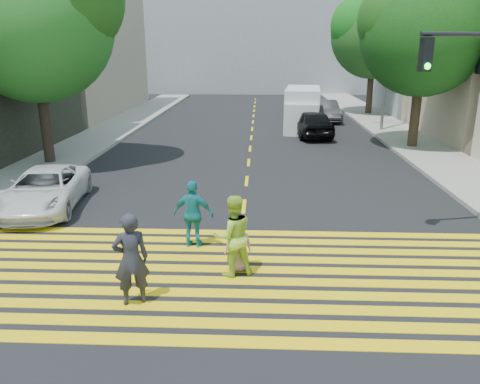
# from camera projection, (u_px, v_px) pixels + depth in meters

# --- Properties ---
(ground) EXTENTS (120.00, 120.00, 0.00)m
(ground) POSITION_uv_depth(u_px,v_px,m) (234.00, 305.00, 9.14)
(ground) COLOR black
(sidewalk_left) EXTENTS (3.00, 40.00, 0.15)m
(sidewalk_left) POSITION_uv_depth(u_px,v_px,m) (122.00, 124.00, 30.48)
(sidewalk_left) COLOR gray
(sidewalk_left) RESTS_ON ground
(sidewalk_right) EXTENTS (3.00, 60.00, 0.15)m
(sidewalk_right) POSITION_uv_depth(u_px,v_px,m) (422.00, 149.00, 23.10)
(sidewalk_right) COLOR gray
(sidewalk_right) RESTS_ON ground
(curb_red) EXTENTS (0.20, 8.00, 0.16)m
(curb_red) POSITION_uv_depth(u_px,v_px,m) (31.00, 201.00, 15.13)
(curb_red) COLOR maroon
(curb_red) RESTS_ON ground
(crosswalk) EXTENTS (13.40, 5.30, 0.01)m
(crosswalk) POSITION_uv_depth(u_px,v_px,m) (237.00, 275.00, 10.36)
(crosswalk) COLOR yellow
(crosswalk) RESTS_ON ground
(lane_line) EXTENTS (0.12, 34.40, 0.01)m
(lane_line) POSITION_uv_depth(u_px,v_px,m) (253.00, 125.00, 30.63)
(lane_line) COLOR yellow
(lane_line) RESTS_ON ground
(building_left_tan) EXTENTS (12.00, 16.00, 10.00)m
(building_left_tan) POSITION_uv_depth(u_px,v_px,m) (41.00, 46.00, 35.07)
(building_left_tan) COLOR tan
(building_left_tan) RESTS_ON ground
(building_right_grey) EXTENTS (10.00, 10.00, 10.00)m
(building_right_grey) POSITION_uv_depth(u_px,v_px,m) (451.00, 46.00, 35.72)
(building_right_grey) COLOR gray
(building_right_grey) RESTS_ON ground
(backdrop_block) EXTENTS (30.00, 8.00, 12.00)m
(backdrop_block) POSITION_uv_depth(u_px,v_px,m) (257.00, 38.00, 53.23)
(backdrop_block) COLOR gray
(backdrop_block) RESTS_ON ground
(tree_left) EXTENTS (7.69, 7.28, 9.10)m
(tree_left) POSITION_uv_depth(u_px,v_px,m) (35.00, 13.00, 18.43)
(tree_left) COLOR black
(tree_left) RESTS_ON ground
(tree_right_near) EXTENTS (7.41, 7.07, 8.63)m
(tree_right_near) POSITION_uv_depth(u_px,v_px,m) (427.00, 26.00, 21.78)
(tree_right_near) COLOR black
(tree_right_near) RESTS_ON ground
(tree_right_far) EXTENTS (7.35, 7.05, 9.03)m
(tree_right_far) POSITION_uv_depth(u_px,v_px,m) (376.00, 30.00, 33.58)
(tree_right_far) COLOR black
(tree_right_far) RESTS_ON ground
(pedestrian_man) EXTENTS (0.80, 0.67, 1.88)m
(pedestrian_man) POSITION_uv_depth(u_px,v_px,m) (131.00, 259.00, 8.96)
(pedestrian_man) COLOR #282831
(pedestrian_man) RESTS_ON ground
(pedestrian_woman) EXTENTS (1.08, 0.97, 1.84)m
(pedestrian_woman) POSITION_uv_depth(u_px,v_px,m) (233.00, 236.00, 10.14)
(pedestrian_woman) COLOR #AAD53A
(pedestrian_woman) RESTS_ON ground
(pedestrian_child) EXTENTS (0.69, 0.54, 1.24)m
(pedestrian_child) POSITION_uv_depth(u_px,v_px,m) (238.00, 245.00, 10.41)
(pedestrian_child) COLOR #C48DA2
(pedestrian_child) RESTS_ON ground
(pedestrian_extra) EXTENTS (1.06, 0.56, 1.73)m
(pedestrian_extra) POSITION_uv_depth(u_px,v_px,m) (193.00, 214.00, 11.62)
(pedestrian_extra) COLOR teal
(pedestrian_extra) RESTS_ON ground
(white_sedan) EXTENTS (2.64, 4.70, 1.24)m
(white_sedan) POSITION_uv_depth(u_px,v_px,m) (45.00, 189.00, 14.52)
(white_sedan) COLOR silver
(white_sedan) RESTS_ON ground
(dark_car_near) EXTENTS (2.35, 4.71, 1.54)m
(dark_car_near) POSITION_uv_depth(u_px,v_px,m) (312.00, 123.00, 26.45)
(dark_car_near) COLOR black
(dark_car_near) RESTS_ON ground
(silver_car) EXTENTS (2.21, 4.60, 1.29)m
(silver_car) POSITION_uv_depth(u_px,v_px,m) (298.00, 102.00, 37.81)
(silver_car) COLOR gray
(silver_car) RESTS_ON ground
(dark_car_parked) EXTENTS (1.77, 4.35, 1.40)m
(dark_car_parked) POSITION_uv_depth(u_px,v_px,m) (326.00, 111.00, 32.25)
(dark_car_parked) COLOR #28282A
(dark_car_parked) RESTS_ON ground
(white_van) EXTENTS (2.53, 5.51, 2.52)m
(white_van) POSITION_uv_depth(u_px,v_px,m) (302.00, 110.00, 28.63)
(white_van) COLOR silver
(white_van) RESTS_ON ground
(street_lamp) EXTENTS (2.22, 0.32, 9.80)m
(street_lamp) POSITION_uv_depth(u_px,v_px,m) (386.00, 34.00, 26.60)
(street_lamp) COLOR slate
(street_lamp) RESTS_ON ground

